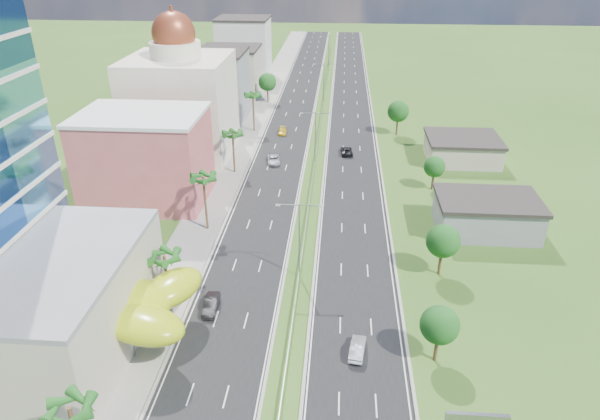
# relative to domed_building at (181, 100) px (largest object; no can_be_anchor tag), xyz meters

# --- Properties ---
(ground) EXTENTS (500.00, 500.00, 0.00)m
(ground) POSITION_rel_domed_building_xyz_m (28.00, -55.00, -11.35)
(ground) COLOR #2D5119
(ground) RESTS_ON ground
(road_left) EXTENTS (11.00, 260.00, 0.04)m
(road_left) POSITION_rel_domed_building_xyz_m (20.50, 35.00, -11.33)
(road_left) COLOR black
(road_left) RESTS_ON ground
(road_right) EXTENTS (11.00, 260.00, 0.04)m
(road_right) POSITION_rel_domed_building_xyz_m (35.50, 35.00, -11.33)
(road_right) COLOR black
(road_right) RESTS_ON ground
(sidewalk_left) EXTENTS (7.00, 260.00, 0.12)m
(sidewalk_left) POSITION_rel_domed_building_xyz_m (11.00, 35.00, -11.29)
(sidewalk_left) COLOR gray
(sidewalk_left) RESTS_ON ground
(median_guardrail) EXTENTS (0.10, 216.06, 0.76)m
(median_guardrail) POSITION_rel_domed_building_xyz_m (28.00, 16.99, -10.74)
(median_guardrail) COLOR gray
(median_guardrail) RESTS_ON ground
(streetlight_median_b) EXTENTS (6.04, 0.25, 11.00)m
(streetlight_median_b) POSITION_rel_domed_building_xyz_m (28.00, -45.00, -4.61)
(streetlight_median_b) COLOR gray
(streetlight_median_b) RESTS_ON ground
(streetlight_median_c) EXTENTS (6.04, 0.25, 11.00)m
(streetlight_median_c) POSITION_rel_domed_building_xyz_m (28.00, -5.00, -4.61)
(streetlight_median_c) COLOR gray
(streetlight_median_c) RESTS_ON ground
(streetlight_median_d) EXTENTS (6.04, 0.25, 11.00)m
(streetlight_median_d) POSITION_rel_domed_building_xyz_m (28.00, 40.00, -4.61)
(streetlight_median_d) COLOR gray
(streetlight_median_d) RESTS_ON ground
(streetlight_median_e) EXTENTS (6.04, 0.25, 11.00)m
(streetlight_median_e) POSITION_rel_domed_building_xyz_m (28.00, 85.00, -4.61)
(streetlight_median_e) COLOR gray
(streetlight_median_e) RESTS_ON ground
(lime_canopy) EXTENTS (18.00, 15.00, 7.40)m
(lime_canopy) POSITION_rel_domed_building_xyz_m (8.00, -59.00, -6.36)
(lime_canopy) COLOR #A3B812
(lime_canopy) RESTS_ON ground
(pink_shophouse) EXTENTS (20.00, 15.00, 15.00)m
(pink_shophouse) POSITION_rel_domed_building_xyz_m (0.00, -23.00, -3.85)
(pink_shophouse) COLOR #BF4E52
(pink_shophouse) RESTS_ON ground
(domed_building) EXTENTS (20.00, 20.00, 28.70)m
(domed_building) POSITION_rel_domed_building_xyz_m (0.00, 0.00, 0.00)
(domed_building) COLOR beige
(domed_building) RESTS_ON ground
(midrise_grey) EXTENTS (16.00, 15.00, 16.00)m
(midrise_grey) POSITION_rel_domed_building_xyz_m (1.00, 25.00, -3.35)
(midrise_grey) COLOR gray
(midrise_grey) RESTS_ON ground
(midrise_beige) EXTENTS (16.00, 15.00, 13.00)m
(midrise_beige) POSITION_rel_domed_building_xyz_m (1.00, 47.00, -4.85)
(midrise_beige) COLOR #B9AB98
(midrise_beige) RESTS_ON ground
(midrise_white) EXTENTS (16.00, 15.00, 18.00)m
(midrise_white) POSITION_rel_domed_building_xyz_m (1.00, 70.00, -2.35)
(midrise_white) COLOR silver
(midrise_white) RESTS_ON ground
(shed_near) EXTENTS (15.00, 10.00, 5.00)m
(shed_near) POSITION_rel_domed_building_xyz_m (56.00, -30.00, -8.85)
(shed_near) COLOR gray
(shed_near) RESTS_ON ground
(shed_far) EXTENTS (14.00, 12.00, 4.40)m
(shed_far) POSITION_rel_domed_building_xyz_m (58.00, -0.00, -9.15)
(shed_far) COLOR #B9AB98
(shed_far) RESTS_ON ground
(palm_tree_a) EXTENTS (3.60, 3.60, 9.10)m
(palm_tree_a) POSITION_rel_domed_building_xyz_m (12.50, -77.00, -3.33)
(palm_tree_a) COLOR #47301C
(palm_tree_a) RESTS_ON ground
(palm_tree_b) EXTENTS (3.60, 3.60, 8.10)m
(palm_tree_b) POSITION_rel_domed_building_xyz_m (12.50, -53.00, -4.29)
(palm_tree_b) COLOR #47301C
(palm_tree_b) RESTS_ON ground
(palm_tree_c) EXTENTS (3.60, 3.60, 9.60)m
(palm_tree_c) POSITION_rel_domed_building_xyz_m (12.50, -33.00, -2.85)
(palm_tree_c) COLOR #47301C
(palm_tree_c) RESTS_ON ground
(palm_tree_d) EXTENTS (3.60, 3.60, 8.60)m
(palm_tree_d) POSITION_rel_domed_building_xyz_m (12.50, -10.00, -3.81)
(palm_tree_d) COLOR #47301C
(palm_tree_d) RESTS_ON ground
(palm_tree_e) EXTENTS (3.60, 3.60, 9.40)m
(palm_tree_e) POSITION_rel_domed_building_xyz_m (12.50, 15.00, -3.05)
(palm_tree_e) COLOR #47301C
(palm_tree_e) RESTS_ON ground
(leafy_tree_lfar) EXTENTS (4.90, 4.90, 8.05)m
(leafy_tree_lfar) POSITION_rel_domed_building_xyz_m (12.50, 40.00, -5.78)
(leafy_tree_lfar) COLOR #47301C
(leafy_tree_lfar) RESTS_ON ground
(leafy_tree_ra) EXTENTS (4.20, 4.20, 6.90)m
(leafy_tree_ra) POSITION_rel_domed_building_xyz_m (44.00, -60.00, -6.58)
(leafy_tree_ra) COLOR #47301C
(leafy_tree_ra) RESTS_ON ground
(leafy_tree_rb) EXTENTS (4.55, 4.55, 7.47)m
(leafy_tree_rb) POSITION_rel_domed_building_xyz_m (47.00, -43.00, -6.18)
(leafy_tree_rb) COLOR #47301C
(leafy_tree_rb) RESTS_ON ground
(leafy_tree_rc) EXTENTS (3.85, 3.85, 6.33)m
(leafy_tree_rc) POSITION_rel_domed_building_xyz_m (50.00, -15.00, -6.98)
(leafy_tree_rc) COLOR #47301C
(leafy_tree_rc) RESTS_ON ground
(leafy_tree_rd) EXTENTS (4.90, 4.90, 8.05)m
(leafy_tree_rd) POSITION_rel_domed_building_xyz_m (46.00, 15.00, -5.78)
(leafy_tree_rd) COLOR #47301C
(leafy_tree_rd) RESTS_ON ground
(car_dark_left) EXTENTS (1.91, 4.79, 1.55)m
(car_dark_left) POSITION_rel_domed_building_xyz_m (17.72, -53.23, -10.54)
(car_dark_left) COLOR black
(car_dark_left) RESTS_ON road_left
(car_silver_mid_left) EXTENTS (3.10, 5.37, 1.41)m
(car_silver_mid_left) POSITION_rel_domed_building_xyz_m (19.56, -4.79, -10.61)
(car_silver_mid_left) COLOR #ABACB2
(car_silver_mid_left) RESTS_ON road_left
(car_yellow_far_left) EXTENTS (1.94, 4.39, 1.25)m
(car_yellow_far_left) POSITION_rel_domed_building_xyz_m (19.43, 13.38, -10.69)
(car_yellow_far_left) COLOR gold
(car_yellow_far_left) RESTS_ON road_left
(car_silver_right) EXTENTS (2.13, 4.61, 1.46)m
(car_silver_right) POSITION_rel_domed_building_xyz_m (35.59, -59.66, -10.58)
(car_silver_right) COLOR #B2B4BA
(car_silver_right) RESTS_ON road_right
(car_dark_far_right) EXTENTS (2.70, 5.23, 1.41)m
(car_dark_far_right) POSITION_rel_domed_building_xyz_m (34.41, 1.53, -10.61)
(car_dark_far_right) COLOR black
(car_dark_far_right) RESTS_ON road_right
(motorcycle) EXTENTS (0.76, 1.75, 1.08)m
(motorcycle) POSITION_rel_domed_building_xyz_m (15.70, -49.32, -10.77)
(motorcycle) COLOR black
(motorcycle) RESTS_ON road_left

